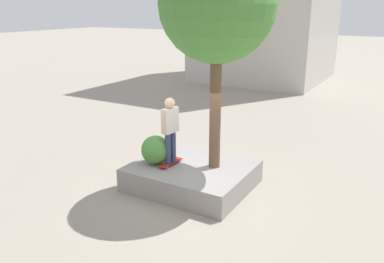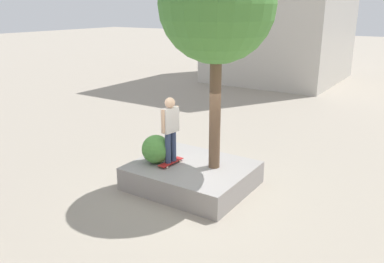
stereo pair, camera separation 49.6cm
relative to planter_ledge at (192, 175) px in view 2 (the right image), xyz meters
name	(u,v)px [view 2 (the right image)]	position (x,y,z in m)	size (l,w,h in m)	color
ground_plane	(187,192)	(-0.09, 0.37, -0.29)	(120.00, 120.00, 0.00)	#9E9384
planter_ledge	(192,175)	(0.00, 0.00, 0.00)	(2.92, 2.46, 0.59)	gray
plaza_tree	(217,5)	(-0.53, -0.21, 4.20)	(2.68, 2.68, 5.27)	brown
boxwood_shrub	(156,149)	(0.87, 0.37, 0.66)	(0.74, 0.74, 0.74)	#4C8C3D
skateboard	(171,162)	(0.48, 0.26, 0.35)	(0.25, 0.81, 0.07)	#A51E1E
skateboarder	(170,125)	(0.48, 0.26, 1.34)	(0.26, 0.56, 1.69)	navy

